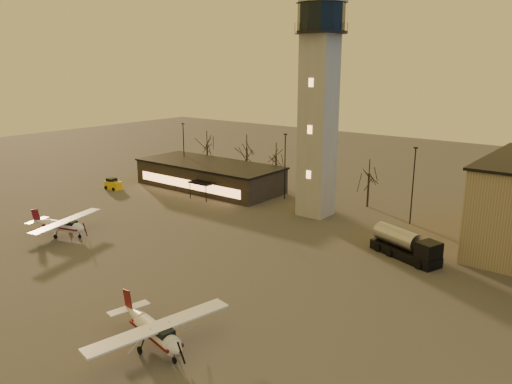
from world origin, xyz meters
TOP-DOWN VIEW (x-y plane):
  - ground at (0.00, 0.00)m, footprint 220.00×220.00m
  - control_tower at (0.00, 30.00)m, footprint 6.80×6.80m
  - terminal at (-21.99, 31.98)m, footprint 25.40×12.20m
  - light_poles at (0.50, 31.00)m, footprint 58.50×12.25m
  - tree_row at (-13.70, 39.16)m, footprint 37.20×9.20m
  - cessna_front at (8.79, -6.18)m, footprint 9.04×11.37m
  - cessna_rear at (-19.14, 3.50)m, footprint 8.72×10.79m
  - fuel_truck at (15.97, 22.27)m, footprint 8.49×5.07m
  - service_cart at (-34.06, 21.49)m, footprint 2.95×1.95m

SIDE VIEW (x-z plane):
  - ground at x=0.00m, z-range 0.00..0.00m
  - service_cart at x=-34.06m, z-range -0.22..1.62m
  - cessna_rear at x=-19.14m, z-range -0.47..2.52m
  - cessna_front at x=8.79m, z-range -0.49..2.63m
  - fuel_truck at x=15.97m, z-range -0.32..2.72m
  - terminal at x=-21.99m, z-range 0.01..4.31m
  - light_poles at x=0.50m, z-range 0.34..10.48m
  - tree_row at x=-13.70m, z-range 1.54..10.34m
  - control_tower at x=0.00m, z-range 0.03..32.63m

